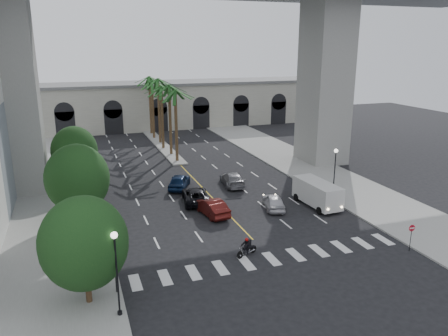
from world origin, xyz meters
TOP-DOWN VIEW (x-y plane):
  - ground at (0.00, 0.00)m, footprint 140.00×140.00m
  - sidewalk_left at (-15.00, 15.00)m, footprint 8.00×100.00m
  - sidewalk_right at (15.00, 15.00)m, footprint 8.00×100.00m
  - median at (0.00, 38.00)m, footprint 2.00×24.00m
  - pier_building at (0.00, 55.00)m, footprint 71.00×10.50m
  - bridge at (3.42, 22.00)m, footprint 75.00×13.00m
  - palm_a at (0.00, 28.00)m, footprint 3.20×3.20m
  - palm_b at (0.10, 32.00)m, footprint 3.20×3.20m
  - palm_c at (-0.20, 36.00)m, footprint 3.20×3.20m
  - palm_d at (0.15, 40.00)m, footprint 3.20×3.20m
  - palm_e at (-0.10, 44.00)m, footprint 3.20×3.20m
  - palm_f at (0.20, 48.00)m, footprint 3.20×3.20m
  - street_tree_near at (-13.00, -3.00)m, footprint 5.20×5.20m
  - street_tree_mid at (-13.00, 10.00)m, footprint 5.44×5.44m
  - street_tree_far at (-13.00, 22.00)m, footprint 5.04×5.04m
  - lamp_post_left_near at (-11.40, -5.00)m, footprint 0.40×0.40m
  - lamp_post_left_far at (-11.40, 16.00)m, footprint 0.40×0.40m
  - lamp_post_right at (11.40, 8.00)m, footprint 0.40×0.40m
  - traffic_signal_near at (-11.30, -2.50)m, footprint 0.25×0.18m
  - traffic_signal_far at (-11.30, 1.50)m, footprint 0.25×0.18m
  - motorcycle_rider at (-1.48, -0.37)m, footprint 1.87×0.91m
  - car_a at (4.62, 7.77)m, footprint 2.74×4.54m
  - car_b at (-1.50, 8.23)m, footprint 2.31×4.88m
  - car_c at (-1.99, 11.96)m, footprint 3.24×5.59m
  - car_d at (3.40, 15.85)m, footprint 2.68×5.31m
  - car_e at (-2.43, 16.92)m, footprint 3.66×5.01m
  - cargo_van at (8.92, 6.98)m, footprint 2.57×5.86m
  - pedestrian_a at (-12.42, 0.44)m, footprint 0.77×0.70m
  - pedestrian_b at (-13.40, 2.82)m, footprint 1.05×0.99m
  - do_not_enter_sign at (10.50, -3.88)m, footprint 0.53×0.07m

SIDE VIEW (x-z plane):
  - ground at x=0.00m, z-range 0.00..0.00m
  - sidewalk_left at x=-15.00m, z-range 0.00..0.15m
  - sidewalk_right at x=15.00m, z-range 0.00..0.15m
  - median at x=0.00m, z-range 0.00..0.20m
  - motorcycle_rider at x=-1.48m, z-range -0.07..1.38m
  - car_a at x=4.62m, z-range 0.00..1.45m
  - car_c at x=-1.99m, z-range 0.00..1.46m
  - car_d at x=3.40m, z-range 0.00..1.48m
  - car_b at x=-1.50m, z-range 0.00..1.55m
  - car_e at x=-2.43m, z-range 0.00..1.59m
  - pedestrian_b at x=-13.40m, z-range 0.15..1.87m
  - pedestrian_a at x=-12.42m, z-range 0.15..1.92m
  - cargo_van at x=8.92m, z-range 0.14..2.59m
  - do_not_enter_sign at x=10.50m, z-range 0.49..2.67m
  - traffic_signal_near at x=-11.30m, z-range 0.69..4.34m
  - traffic_signal_far at x=-11.30m, z-range 0.69..4.34m
  - lamp_post_left_near at x=-11.40m, z-range 0.55..5.90m
  - lamp_post_left_far at x=-11.40m, z-range 0.55..5.90m
  - lamp_post_right at x=11.40m, z-range 0.55..5.90m
  - street_tree_far at x=-13.00m, z-range 0.56..7.24m
  - street_tree_near at x=-13.00m, z-range 0.58..7.47m
  - street_tree_mid at x=-13.00m, z-range 0.61..7.81m
  - pier_building at x=0.00m, z-range 0.02..8.52m
  - palm_c at x=-0.20m, z-range 3.86..13.96m
  - palm_a at x=0.00m, z-range 3.95..14.25m
  - palm_e at x=-0.10m, z-range 3.99..14.39m
  - palm_b at x=0.10m, z-range 4.07..14.67m
  - palm_f at x=0.20m, z-range 4.11..14.81m
  - palm_d at x=0.15m, z-range 4.20..15.10m
  - bridge at x=3.42m, z-range 5.51..31.51m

